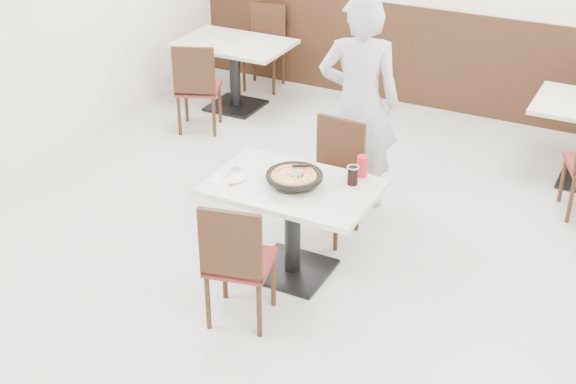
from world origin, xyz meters
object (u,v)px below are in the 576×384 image
at_px(diner_person, 359,104).
at_px(bg_chair_left_far, 264,49).
at_px(chair_near, 240,259).
at_px(pizza_pan, 294,179).
at_px(side_plate, 233,178).
at_px(red_cup, 362,166).
at_px(bg_table_left, 235,75).
at_px(chair_far, 328,182).
at_px(cola_glass, 353,176).
at_px(main_table, 293,229).
at_px(bg_chair_left_near, 199,86).
at_px(pizza, 294,178).

xyz_separation_m(diner_person, bg_chair_left_far, (-2.02, 2.05, -0.45)).
distance_m(chair_near, pizza_pan, 0.73).
bearing_deg(bg_chair_left_far, side_plate, 105.27).
xyz_separation_m(red_cup, bg_table_left, (-2.42, 2.26, -0.45)).
bearing_deg(chair_far, bg_chair_left_far, -47.49).
bearing_deg(cola_glass, main_table, -151.47).
relative_size(chair_near, diner_person, 0.51).
bearing_deg(bg_chair_left_far, bg_chair_left_near, 78.82).
height_order(chair_near, bg_table_left, chair_near).
bearing_deg(bg_table_left, bg_chair_left_near, -92.65).
bearing_deg(side_plate, pizza, 13.84).
bearing_deg(main_table, bg_chair_left_near, 136.74).
xyz_separation_m(cola_glass, diner_person, (-0.38, 1.02, 0.11)).
bearing_deg(bg_chair_left_far, chair_far, 117.35).
bearing_deg(bg_table_left, red_cup, -43.14).
distance_m(main_table, chair_far, 0.63).
height_order(main_table, chair_near, chair_near).
xyz_separation_m(red_cup, diner_person, (-0.40, 0.88, 0.09)).
xyz_separation_m(red_cup, bg_chair_left_far, (-2.42, 2.93, -0.35)).
bearing_deg(red_cup, bg_chair_left_near, 147.01).
bearing_deg(chair_far, red_cup, 149.72).
bearing_deg(pizza_pan, cola_glass, 28.62).
bearing_deg(pizza, bg_table_left, 127.89).
bearing_deg(chair_near, diner_person, 75.32).
relative_size(diner_person, bg_chair_left_near, 1.94).
height_order(chair_far, red_cup, chair_far).
xyz_separation_m(cola_glass, bg_chair_left_near, (-2.43, 1.73, -0.34)).
height_order(pizza, red_cup, red_cup).
bearing_deg(chair_near, main_table, 71.26).
bearing_deg(chair_far, bg_chair_left_near, -27.44).
bearing_deg(chair_near, bg_table_left, 108.14).
relative_size(pizza_pan, cola_glass, 2.55).
xyz_separation_m(chair_far, pizza, (0.01, -0.63, 0.34)).
relative_size(side_plate, bg_table_left, 0.15).
distance_m(chair_near, cola_glass, 1.02).
height_order(red_cup, bg_table_left, red_cup).
height_order(chair_near, red_cup, chair_near).
height_order(main_table, diner_person, diner_person).
bearing_deg(pizza_pan, chair_far, 91.12).
xyz_separation_m(side_plate, diner_person, (0.42, 1.34, 0.16)).
height_order(chair_far, side_plate, chair_far).
xyz_separation_m(side_plate, red_cup, (0.81, 0.46, 0.07)).
xyz_separation_m(chair_far, diner_person, (-0.01, 0.60, 0.45)).
xyz_separation_m(pizza_pan, cola_glass, (0.36, 0.20, 0.02)).
distance_m(main_table, bg_chair_left_far, 3.86).
bearing_deg(red_cup, bg_table_left, 136.86).
xyz_separation_m(pizza_pan, diner_person, (-0.02, 1.22, 0.13)).
distance_m(chair_near, pizza, 0.73).
relative_size(chair_near, pizza_pan, 2.87).
height_order(cola_glass, bg_chair_left_near, bg_chair_left_near).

